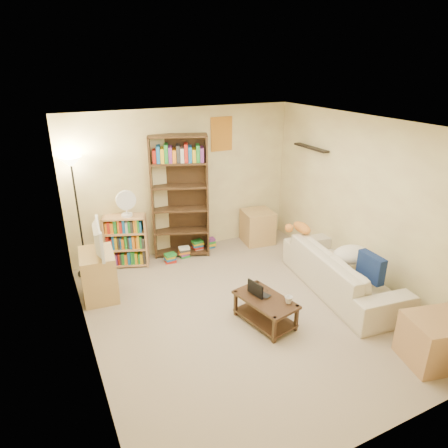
# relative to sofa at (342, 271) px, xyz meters

# --- Properties ---
(room) EXTENTS (4.50, 4.54, 2.52)m
(room) POSITION_rel_sofa_xyz_m (-1.55, 0.13, 1.31)
(room) COLOR tan
(room) RESTS_ON ground
(sofa) EXTENTS (2.38, 1.40, 0.63)m
(sofa) POSITION_rel_sofa_xyz_m (0.00, 0.00, 0.00)
(sofa) COLOR beige
(sofa) RESTS_ON ground
(navy_pillow) EXTENTS (0.14, 0.42, 0.37)m
(navy_pillow) POSITION_rel_sofa_xyz_m (0.04, -0.48, 0.29)
(navy_pillow) COLOR navy
(navy_pillow) RESTS_ON sofa
(cream_blanket) EXTENTS (0.58, 0.42, 0.25)m
(cream_blanket) POSITION_rel_sofa_xyz_m (0.16, 0.03, 0.23)
(cream_blanket) COLOR white
(cream_blanket) RESTS_ON sofa
(tabby_cat) EXTENTS (0.50, 0.23, 0.17)m
(tabby_cat) POSITION_rel_sofa_xyz_m (-0.17, 0.86, 0.40)
(tabby_cat) COLOR orange
(tabby_cat) RESTS_ON sofa
(coffee_table) EXTENTS (0.62, 0.91, 0.37)m
(coffee_table) POSITION_rel_sofa_xyz_m (-1.44, -0.19, -0.09)
(coffee_table) COLOR #3C2A17
(coffee_table) RESTS_ON ground
(laptop) EXTENTS (0.43, 0.40, 0.02)m
(laptop) POSITION_rel_sofa_xyz_m (-1.42, -0.07, 0.06)
(laptop) COLOR black
(laptop) RESTS_ON coffee_table
(laptop_screen) EXTENTS (0.07, 0.27, 0.18)m
(laptop_screen) POSITION_rel_sofa_xyz_m (-1.54, -0.09, 0.16)
(laptop_screen) COLOR white
(laptop_screen) RESTS_ON laptop
(mug) EXTENTS (0.13, 0.13, 0.10)m
(mug) POSITION_rel_sofa_xyz_m (-1.24, -0.41, 0.10)
(mug) COLOR white
(mug) RESTS_ON coffee_table
(tv_remote) EXTENTS (0.11, 0.15, 0.02)m
(tv_remote) POSITION_rel_sofa_xyz_m (-1.40, 0.09, 0.06)
(tv_remote) COLOR black
(tv_remote) RESTS_ON coffee_table
(tv_stand) EXTENTS (0.52, 0.69, 0.70)m
(tv_stand) POSITION_rel_sofa_xyz_m (-3.25, 1.40, 0.03)
(tv_stand) COLOR tan
(tv_stand) RESTS_ON ground
(television) EXTENTS (0.77, 0.24, 0.43)m
(television) POSITION_rel_sofa_xyz_m (-3.25, 1.40, 0.60)
(television) COLOR black
(television) RESTS_ON tv_stand
(tall_bookshelf) EXTENTS (1.00, 0.62, 2.10)m
(tall_bookshelf) POSITION_rel_sofa_xyz_m (-1.70, 2.18, 0.80)
(tall_bookshelf) COLOR #46321B
(tall_bookshelf) RESTS_ON ground
(short_bookshelf) EXTENTS (0.74, 0.49, 0.88)m
(short_bookshelf) POSITION_rel_sofa_xyz_m (-2.67, 2.18, 0.12)
(short_bookshelf) COLOR tan
(short_bookshelf) RESTS_ON ground
(desk_fan) EXTENTS (0.31, 0.18, 0.44)m
(desk_fan) POSITION_rel_sofa_xyz_m (-2.62, 2.13, 0.80)
(desk_fan) COLOR white
(desk_fan) RESTS_ON short_bookshelf
(floor_lamp) EXTENTS (0.32, 0.32, 1.91)m
(floor_lamp) POSITION_rel_sofa_xyz_m (-3.34, 2.18, 1.21)
(floor_lamp) COLOR black
(floor_lamp) RESTS_ON ground
(side_table) EXTENTS (0.59, 0.59, 0.61)m
(side_table) POSITION_rel_sofa_xyz_m (-0.24, 2.04, -0.01)
(side_table) COLOR #D7B569
(side_table) RESTS_ON ground
(end_cabinet) EXTENTS (0.78, 0.70, 0.56)m
(end_cabinet) POSITION_rel_sofa_xyz_m (-0.08, -1.65, -0.04)
(end_cabinet) COLOR tan
(end_cabinet) RESTS_ON ground
(book_stacks) EXTENTS (1.04, 0.38, 0.23)m
(book_stacks) POSITION_rel_sofa_xyz_m (-1.56, 2.08, -0.22)
(book_stacks) COLOR red
(book_stacks) RESTS_ON ground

